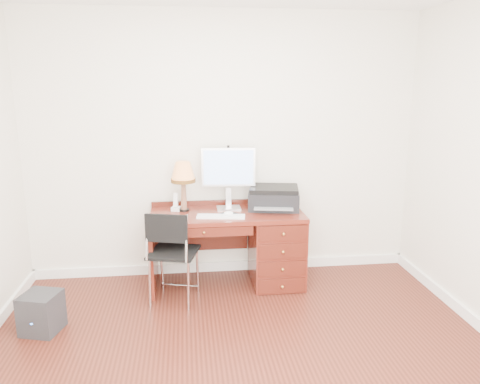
{
  "coord_description": "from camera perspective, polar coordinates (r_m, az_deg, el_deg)",
  "views": [
    {
      "loc": [
        -0.39,
        -3.01,
        2.02
      ],
      "look_at": [
        0.11,
        1.2,
        1.0
      ],
      "focal_mm": 35.0,
      "sensor_mm": 36.0,
      "label": 1
    }
  ],
  "objects": [
    {
      "name": "equipment_box",
      "position": [
        4.27,
        -23.05,
        -13.37
      ],
      "size": [
        0.35,
        0.35,
        0.33
      ],
      "primitive_type": "cube",
      "rotation": [
        0.0,
        0.0,
        -0.28
      ],
      "color": "black",
      "rests_on": "ground"
    },
    {
      "name": "pen_cup",
      "position": [
        4.71,
        2.51,
        -1.49
      ],
      "size": [
        0.08,
        0.08,
        0.1
      ],
      "primitive_type": "cylinder",
      "color": "black",
      "rests_on": "desk"
    },
    {
      "name": "leg_lamp",
      "position": [
        4.61,
        -6.95,
        2.05
      ],
      "size": [
        0.24,
        0.24,
        0.49
      ],
      "color": "black",
      "rests_on": "desk"
    },
    {
      "name": "ground",
      "position": [
        3.64,
        0.58,
        -20.18
      ],
      "size": [
        4.0,
        4.0,
        0.0
      ],
      "primitive_type": "plane",
      "color": "#39140D",
      "rests_on": "ground"
    },
    {
      "name": "desk",
      "position": [
        4.75,
        2.31,
        -6.3
      ],
      "size": [
        1.5,
        0.67,
        0.75
      ],
      "color": "maroon",
      "rests_on": "ground"
    },
    {
      "name": "monitor",
      "position": [
        4.68,
        -1.44,
        2.64
      ],
      "size": [
        0.54,
        0.19,
        0.62
      ],
      "rotation": [
        0.0,
        0.0,
        -0.07
      ],
      "color": "silver",
      "rests_on": "desk"
    },
    {
      "name": "keyboard",
      "position": [
        4.44,
        -2.35,
        -2.99
      ],
      "size": [
        0.47,
        0.2,
        0.02
      ],
      "primitive_type": "cube",
      "rotation": [
        0.0,
        0.0,
        -0.15
      ],
      "color": "white",
      "rests_on": "desk"
    },
    {
      "name": "phone",
      "position": [
        4.7,
        -7.81,
        -1.62
      ],
      "size": [
        0.1,
        0.1,
        0.18
      ],
      "rotation": [
        0.0,
        0.0,
        -0.25
      ],
      "color": "white",
      "rests_on": "desk"
    },
    {
      "name": "room_shell",
      "position": [
        4.15,
        -0.56,
        -14.81
      ],
      "size": [
        4.0,
        4.0,
        4.0
      ],
      "color": "silver",
      "rests_on": "ground"
    },
    {
      "name": "printer",
      "position": [
        4.75,
        4.14,
        -0.68
      ],
      "size": [
        0.57,
        0.48,
        0.22
      ],
      "rotation": [
        0.0,
        0.0,
        -0.19
      ],
      "color": "black",
      "rests_on": "desk"
    },
    {
      "name": "chair",
      "position": [
        4.3,
        -8.14,
        -6.75
      ],
      "size": [
        0.51,
        0.52,
        0.89
      ],
      "rotation": [
        0.0,
        0.0,
        -0.26
      ],
      "color": "black",
      "rests_on": "ground"
    },
    {
      "name": "mouse_pad",
      "position": [
        4.5,
        -1.41,
        -2.73
      ],
      "size": [
        0.21,
        0.21,
        0.04
      ],
      "color": "black",
      "rests_on": "desk"
    }
  ]
}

